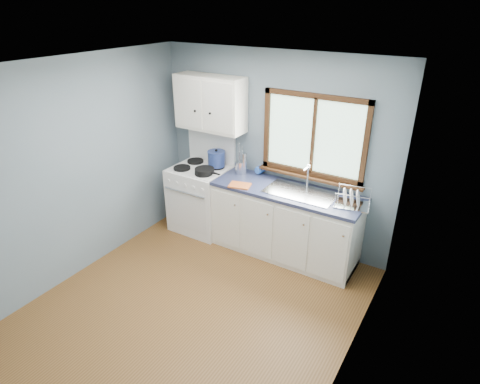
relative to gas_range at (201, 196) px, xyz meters
The scene contains 18 objects.
floor 1.82m from the gas_range, 57.18° to the right, with size 3.20×3.60×0.02m, color brown.
ceiling 2.67m from the gas_range, 57.18° to the right, with size 3.20×3.60×0.02m, color white.
wall_back 1.26m from the gas_range, 19.54° to the left, with size 3.20×0.02×2.50m, color slate.
wall_left 1.78m from the gas_range, 114.14° to the right, with size 0.02×3.60×2.50m, color slate.
wall_right 3.05m from the gas_range, 29.91° to the right, with size 0.02×3.60×2.50m, color slate.
gas_range is the anchor object (origin of this frame).
base_cabinets 1.31m from the gas_range, ahead, with size 1.85×0.60×0.88m.
countertop 1.37m from the gas_range, ahead, with size 1.89×0.64×0.04m, color #202641.
sink 1.53m from the gas_range, ahead, with size 0.84×0.46×0.44m.
window 1.81m from the gas_range, 11.37° to the left, with size 1.36×0.10×1.03m.
upper_cabinets 1.32m from the gas_range, 56.70° to the left, with size 0.95×0.35×0.70m.
skillet 0.55m from the gas_range, 36.82° to the right, with size 0.39×0.27×0.05m.
stockpot 0.62m from the gas_range, 33.51° to the left, with size 0.25×0.25×0.24m.
utensil_crock 0.77m from the gas_range, 15.10° to the left, with size 0.17×0.17×0.42m.
thermos 0.85m from the gas_range, 14.41° to the left, with size 0.07×0.07×0.29m, color silver.
soap_bottle 0.98m from the gas_range, 16.54° to the left, with size 0.11×0.11×0.28m, color blue.
dish_towel 0.90m from the gas_range, 14.52° to the right, with size 0.26×0.19×0.02m, color #C55B27.
dish_rack 2.16m from the gas_range, ahead, with size 0.42×0.35×0.20m.
Camera 1 is at (2.18, -2.56, 3.00)m, focal length 30.00 mm.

